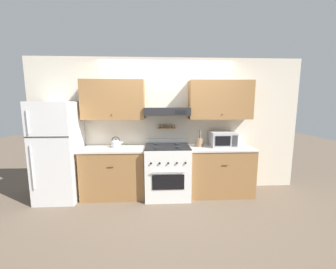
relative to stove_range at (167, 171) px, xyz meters
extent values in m
plane|color=brown|center=(0.00, -0.27, -0.47)|extent=(16.00, 16.00, 0.00)
cube|color=beige|center=(0.00, 0.39, 0.80)|extent=(5.20, 0.08, 2.55)
cube|color=olive|center=(-0.97, 0.19, 1.29)|extent=(1.11, 0.33, 0.71)
sphere|color=brown|center=(-0.97, 0.01, 1.04)|extent=(0.02, 0.02, 0.02)
cube|color=olive|center=(0.99, 0.19, 1.29)|extent=(1.16, 0.33, 0.71)
sphere|color=brown|center=(0.99, 0.01, 1.04)|extent=(0.02, 0.02, 0.02)
cube|color=#232326|center=(0.00, 0.17, 1.08)|extent=(0.84, 0.37, 0.14)
cube|color=black|center=(0.24, -0.02, 1.08)|extent=(0.20, 0.01, 0.06)
cube|color=olive|center=(0.00, 0.31, 0.76)|extent=(0.34, 0.07, 0.02)
cylinder|color=olive|center=(-0.14, 0.31, 0.80)|extent=(0.03, 0.03, 0.06)
cylinder|color=olive|center=(-0.07, 0.31, 0.80)|extent=(0.03, 0.03, 0.06)
cylinder|color=olive|center=(0.00, 0.31, 0.80)|extent=(0.03, 0.03, 0.06)
cylinder|color=olive|center=(0.07, 0.31, 0.80)|extent=(0.03, 0.03, 0.06)
cylinder|color=olive|center=(0.14, 0.31, 0.80)|extent=(0.03, 0.03, 0.06)
cube|color=olive|center=(-0.97, 0.05, -0.04)|extent=(1.11, 0.60, 0.87)
cube|color=silver|center=(-0.97, 0.05, 0.41)|extent=(1.14, 0.62, 0.03)
cylinder|color=brown|center=(-0.97, -0.26, 0.17)|extent=(0.10, 0.01, 0.01)
cube|color=olive|center=(0.99, 0.05, -0.04)|extent=(1.16, 0.60, 0.87)
cube|color=silver|center=(0.99, 0.05, 0.41)|extent=(1.18, 0.62, 0.03)
cylinder|color=brown|center=(0.99, -0.26, 0.17)|extent=(0.10, 0.01, 0.01)
cube|color=white|center=(0.00, 0.00, -0.01)|extent=(0.79, 0.68, 0.93)
cube|color=black|center=(0.00, -0.35, -0.08)|extent=(0.54, 0.01, 0.26)
cylinder|color=#ADAFB5|center=(0.00, -0.37, 0.10)|extent=(0.56, 0.02, 0.02)
cube|color=black|center=(0.00, 0.00, 0.46)|extent=(0.79, 0.68, 0.01)
cylinder|color=#232326|center=(-0.19, -0.16, 0.48)|extent=(0.11, 0.11, 0.02)
cylinder|color=#232326|center=(0.19, -0.16, 0.48)|extent=(0.11, 0.11, 0.02)
cylinder|color=#232326|center=(-0.19, 0.16, 0.48)|extent=(0.11, 0.11, 0.02)
cylinder|color=#232326|center=(0.19, 0.16, 0.48)|extent=(0.11, 0.11, 0.02)
cylinder|color=black|center=(-0.29, -0.36, 0.25)|extent=(0.03, 0.02, 0.03)
cylinder|color=black|center=(-0.14, -0.36, 0.25)|extent=(0.03, 0.02, 0.03)
cylinder|color=black|center=(0.00, -0.36, 0.25)|extent=(0.03, 0.02, 0.03)
cylinder|color=black|center=(0.14, -0.36, 0.25)|extent=(0.03, 0.02, 0.03)
cylinder|color=black|center=(0.29, -0.36, 0.25)|extent=(0.03, 0.02, 0.03)
cube|color=white|center=(0.00, 0.32, 0.51)|extent=(0.79, 0.04, 0.08)
cube|color=white|center=(-1.92, -0.01, 0.39)|extent=(0.69, 0.70, 1.73)
cube|color=black|center=(-1.92, -0.36, 0.70)|extent=(0.69, 0.01, 0.01)
cylinder|color=#ADAFB5|center=(-2.18, -0.38, 0.95)|extent=(0.02, 0.02, 0.38)
cylinder|color=#ADAFB5|center=(-2.18, -0.38, 0.22)|extent=(0.02, 0.02, 0.73)
cylinder|color=#B7B7BC|center=(-0.94, 0.10, 0.48)|extent=(0.17, 0.17, 0.11)
ellipsoid|color=#B7B7BC|center=(-0.94, 0.10, 0.53)|extent=(0.16, 0.16, 0.06)
sphere|color=black|center=(-0.94, 0.10, 0.58)|extent=(0.02, 0.02, 0.02)
cylinder|color=#B7B7BC|center=(-0.86, 0.10, 0.50)|extent=(0.11, 0.04, 0.09)
torus|color=black|center=(-0.94, 0.10, 0.55)|extent=(0.15, 0.01, 0.15)
cube|color=#ADAFB5|center=(1.04, 0.12, 0.56)|extent=(0.46, 0.39, 0.27)
cube|color=black|center=(0.99, -0.08, 0.56)|extent=(0.28, 0.01, 0.18)
cube|color=#38383D|center=(1.21, -0.08, 0.56)|extent=(0.09, 0.01, 0.20)
cylinder|color=#8E7051|center=(0.60, 0.10, 0.50)|extent=(0.13, 0.13, 0.16)
cylinder|color=olive|center=(0.58, 0.09, 0.66)|extent=(0.01, 0.05, 0.16)
cylinder|color=#28282B|center=(0.60, 0.11, 0.66)|extent=(0.01, 0.04, 0.16)
cylinder|color=#B2B2B7|center=(0.62, 0.11, 0.66)|extent=(0.01, 0.03, 0.16)
camera|label=1|loc=(-0.17, -3.64, 1.22)|focal=22.00mm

